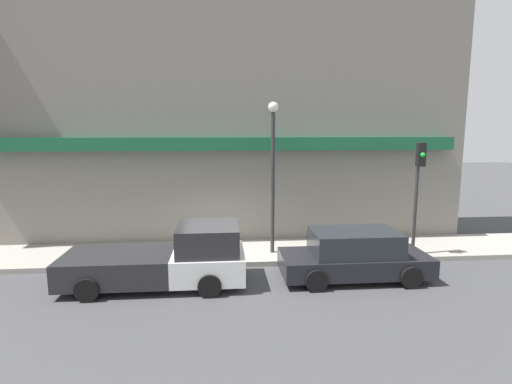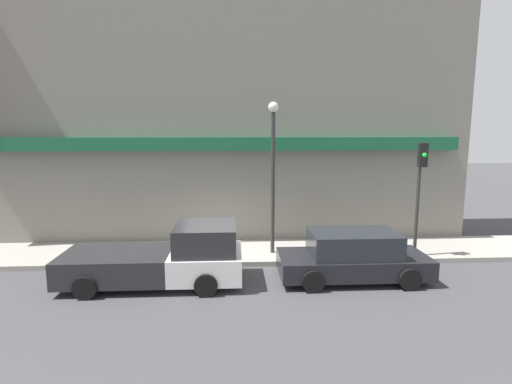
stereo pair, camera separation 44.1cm
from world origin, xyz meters
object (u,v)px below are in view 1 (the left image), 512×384
Objects in this scene: street_lamp at (273,160)px; traffic_light at (418,179)px; parked_car at (354,255)px; fire_hydrant at (334,247)px; pickup_truck at (168,259)px.

street_lamp is 5.05m from traffic_light.
fire_hydrant is (-0.11, 1.79, -0.25)m from parked_car.
fire_hydrant is (5.56, 1.79, -0.30)m from pickup_truck.
pickup_truck is 1.33× the size of traffic_light.
fire_hydrant is at bearing 16.51° from pickup_truck.
pickup_truck reaches higher than parked_car.
parked_car is 3.79m from traffic_light.
pickup_truck is 0.99× the size of street_lamp.
pickup_truck is 5.67m from parked_car.
fire_hydrant is 0.15× the size of traffic_light.
parked_car is 1.14× the size of traffic_light.
pickup_truck is at bearing -178.62° from parked_car.
fire_hydrant is at bearing -13.05° from street_lamp.
street_lamp is at bearing 166.95° from fire_hydrant.
fire_hydrant is at bearing 175.05° from traffic_light.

